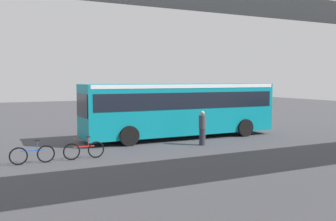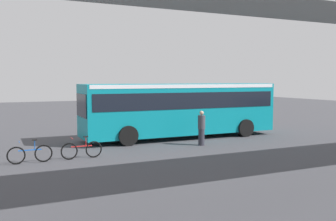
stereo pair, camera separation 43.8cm
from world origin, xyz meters
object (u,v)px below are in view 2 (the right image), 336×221
at_px(city_bus, 181,106).
at_px(bicycle_blue, 30,154).
at_px(pedestrian, 201,128).
at_px(bicycle_red, 82,150).

relative_size(city_bus, bicycle_blue, 6.52).
relative_size(city_bus, pedestrian, 6.44).
height_order(bicycle_blue, pedestrian, pedestrian).
distance_m(city_bus, bicycle_red, 7.50).
distance_m(city_bus, pedestrian, 2.92).
relative_size(bicycle_red, pedestrian, 0.99).
height_order(city_bus, pedestrian, city_bus).
xyz_separation_m(city_bus, bicycle_blue, (8.60, 3.41, -1.51)).
xyz_separation_m(bicycle_red, pedestrian, (-6.31, -0.66, 0.51)).
bearing_deg(bicycle_blue, bicycle_red, -179.86).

